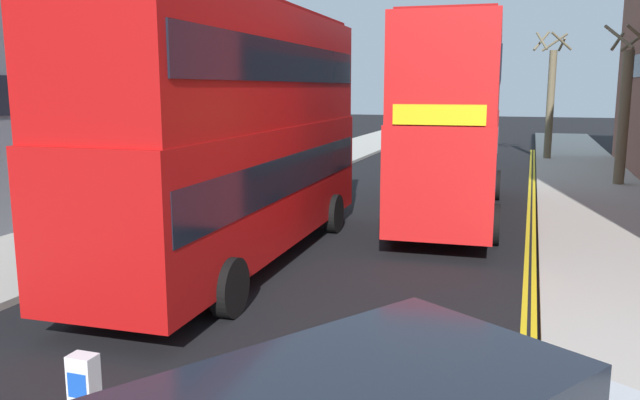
{
  "coord_description": "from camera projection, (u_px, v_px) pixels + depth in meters",
  "views": [
    {
      "loc": [
        4.19,
        -0.06,
        3.87
      ],
      "look_at": [
        0.5,
        11.0,
        1.8
      ],
      "focal_mm": 35.59,
      "sensor_mm": 36.0,
      "label": 1
    }
  ],
  "objects": [
    {
      "name": "sidewalk_right",
      "position": [
        628.0,
        251.0,
        14.95
      ],
      "size": [
        4.0,
        80.0,
        0.14
      ],
      "primitive_type": "cube",
      "color": "#ADA89E",
      "rests_on": "ground"
    },
    {
      "name": "sidewalk_left",
      "position": [
        151.0,
        216.0,
        18.99
      ],
      "size": [
        4.0,
        80.0,
        0.14
      ],
      "primitive_type": "cube",
      "color": "#ADA89E",
      "rests_on": "ground"
    },
    {
      "name": "double_decker_bus_oncoming",
      "position": [
        455.0,
        116.0,
        18.83
      ],
      "size": [
        3.16,
        10.91,
        5.64
      ],
      "color": "red",
      "rests_on": "ground"
    },
    {
      "name": "double_decker_bus_away",
      "position": [
        239.0,
        127.0,
        13.86
      ],
      "size": [
        3.05,
        10.88,
        5.64
      ],
      "color": "#B20F0F",
      "rests_on": "ground"
    },
    {
      "name": "street_tree_far",
      "position": [
        550.0,
        98.0,
        33.47
      ],
      "size": [
        1.94,
        1.95,
        6.7
      ],
      "color": "#6B6047",
      "rests_on": "sidewalk_right"
    },
    {
      "name": "street_tree_mid",
      "position": [
        625.0,
        109.0,
        24.41
      ],
      "size": [
        1.99,
        2.0,
        6.31
      ],
      "color": "#6B6047",
      "rests_on": "sidewalk_right"
    },
    {
      "name": "kerb_line_inner",
      "position": [
        526.0,
        268.0,
        13.8
      ],
      "size": [
        0.1,
        56.0,
        0.01
      ],
      "primitive_type": "cube",
      "color": "yellow",
      "rests_on": "ground"
    },
    {
      "name": "kerb_line_outer",
      "position": [
        534.0,
        268.0,
        13.75
      ],
      "size": [
        0.1,
        56.0,
        0.01
      ],
      "primitive_type": "cube",
      "color": "yellow",
      "rests_on": "ground"
    }
  ]
}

